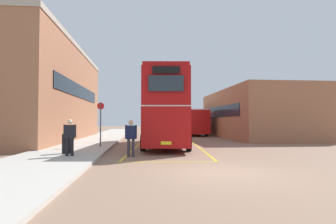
# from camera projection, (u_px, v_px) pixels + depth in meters

# --- Properties ---
(ground_plane) EXTENTS (135.60, 135.60, 0.00)m
(ground_plane) POSITION_uv_depth(u_px,v_px,m) (173.00, 141.00, 23.48)
(ground_plane) COLOR #846651
(sidewalk_left) EXTENTS (4.00, 57.60, 0.14)m
(sidewalk_left) POSITION_uv_depth(u_px,v_px,m) (99.00, 139.00, 25.28)
(sidewalk_left) COLOR #B2ADA3
(sidewalk_left) RESTS_ON ground
(brick_building_left) EXTENTS (5.50, 19.54, 8.24)m
(brick_building_left) POSITION_uv_depth(u_px,v_px,m) (49.00, 94.00, 24.13)
(brick_building_left) COLOR #9E6647
(brick_building_left) RESTS_ON ground
(depot_building_right) EXTENTS (8.47, 15.64, 4.89)m
(depot_building_right) POSITION_uv_depth(u_px,v_px,m) (259.00, 114.00, 29.11)
(depot_building_right) COLOR #9E6647
(depot_building_right) RESTS_ON ground
(double_decker_bus) EXTENTS (3.49, 10.95, 4.75)m
(double_decker_bus) POSITION_uv_depth(u_px,v_px,m) (166.00, 110.00, 19.05)
(double_decker_bus) COLOR black
(double_decker_bus) RESTS_ON ground
(single_deck_bus) EXTENTS (3.03, 9.36, 3.02)m
(single_deck_bus) POSITION_uv_depth(u_px,v_px,m) (190.00, 122.00, 33.80)
(single_deck_bus) COLOR black
(single_deck_bus) RESTS_ON ground
(pedestrian_boarding) EXTENTS (0.58, 0.34, 1.77)m
(pedestrian_boarding) POSITION_uv_depth(u_px,v_px,m) (131.00, 135.00, 13.15)
(pedestrian_boarding) COLOR #2D2D38
(pedestrian_boarding) RESTS_ON ground
(pedestrian_waiting_near) EXTENTS (0.56, 0.25, 1.66)m
(pedestrian_waiting_near) POSITION_uv_depth(u_px,v_px,m) (70.00, 135.00, 12.42)
(pedestrian_waiting_near) COLOR black
(pedestrian_waiting_near) RESTS_ON sidewalk_left
(litter_bin) EXTENTS (0.43, 0.43, 0.98)m
(litter_bin) POSITION_uv_depth(u_px,v_px,m) (66.00, 143.00, 13.40)
(litter_bin) COLOR black
(litter_bin) RESTS_ON sidewalk_left
(bus_stop_sign) EXTENTS (0.44, 0.10, 2.74)m
(bus_stop_sign) POSITION_uv_depth(u_px,v_px,m) (101.00, 120.00, 17.12)
(bus_stop_sign) COLOR #4C4C51
(bus_stop_sign) RESTS_ON sidewalk_left
(bay_marking_yellow) EXTENTS (5.27, 13.12, 0.01)m
(bay_marking_yellow) POSITION_uv_depth(u_px,v_px,m) (167.00, 149.00, 16.99)
(bay_marking_yellow) COLOR gold
(bay_marking_yellow) RESTS_ON ground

